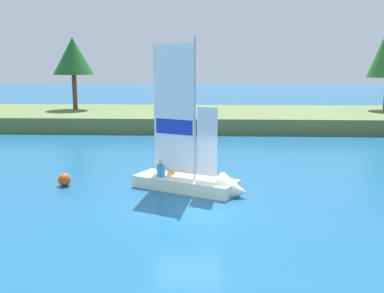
% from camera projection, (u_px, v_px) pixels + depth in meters
% --- Properties ---
extents(ground_plane, '(200.00, 200.00, 0.00)m').
position_uv_depth(ground_plane, '(188.00, 208.00, 15.84)').
color(ground_plane, '#195684').
extents(shore_bank, '(80.00, 11.38, 1.14)m').
position_uv_depth(shore_bank, '(203.00, 118.00, 37.68)').
color(shore_bank, '#5B703D').
rests_on(shore_bank, ground).
extents(shoreline_tree_midleft, '(3.52, 3.52, 6.22)m').
position_uv_depth(shoreline_tree_midleft, '(73.00, 56.00, 38.26)').
color(shoreline_tree_midleft, brown).
rests_on(shoreline_tree_midleft, shore_bank).
extents(sailboat, '(4.98, 3.35, 6.61)m').
position_uv_depth(sailboat, '(201.00, 180.00, 17.82)').
color(sailboat, silver).
rests_on(sailboat, ground).
extents(channel_buoy, '(0.54, 0.54, 0.54)m').
position_uv_depth(channel_buoy, '(64.00, 180.00, 18.72)').
color(channel_buoy, '#E54C19').
rests_on(channel_buoy, ground).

